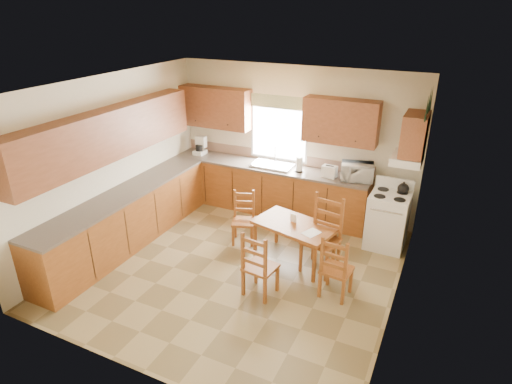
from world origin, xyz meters
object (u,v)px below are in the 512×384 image
at_px(chair_near_right, 337,266).
at_px(chair_far_right, 321,237).
at_px(dining_table, 294,242).
at_px(chair_near_left, 260,263).
at_px(stove, 387,221).
at_px(microwave, 357,172).
at_px(chair_far_left, 243,218).

distance_m(chair_near_right, chair_far_right, 0.62).
bearing_deg(dining_table, chair_near_left, -83.76).
xyz_separation_m(stove, chair_near_right, (-0.38, -1.62, 0.01)).
bearing_deg(chair_near_left, chair_near_right, -149.52).
xyz_separation_m(chair_near_left, chair_far_right, (0.56, 0.88, 0.09)).
bearing_deg(stove, microwave, 152.43).
xyz_separation_m(chair_near_right, chair_far_left, (-1.77, 0.72, -0.03)).
bearing_deg(microwave, chair_near_left, -119.54).
distance_m(stove, chair_far_left, 2.33).
height_order(dining_table, chair_near_left, chair_near_left).
relative_size(dining_table, chair_far_left, 1.37).
relative_size(chair_near_left, chair_near_right, 1.05).
relative_size(stove, dining_table, 0.75).
bearing_deg(chair_near_left, chair_far_left, -46.58).
distance_m(microwave, chair_far_left, 2.06).
xyz_separation_m(dining_table, chair_near_left, (-0.12, -0.95, 0.16)).
bearing_deg(chair_far_left, dining_table, -30.93).
distance_m(microwave, chair_far_right, 1.58).
bearing_deg(chair_near_right, stove, -98.06).
relative_size(dining_table, chair_near_right, 1.29).
height_order(stove, dining_table, stove).
bearing_deg(microwave, stove, -42.49).
distance_m(stove, microwave, 0.96).
xyz_separation_m(stove, microwave, (-0.64, 0.35, 0.62)).
bearing_deg(chair_far_left, chair_near_right, -42.76).
bearing_deg(dining_table, stove, 55.48).
bearing_deg(chair_near_right, dining_table, -28.72).
height_order(microwave, chair_far_left, microwave).
bearing_deg(microwave, chair_far_left, -154.02).
relative_size(dining_table, chair_near_left, 1.24).
height_order(stove, chair_far_left, stove).
relative_size(dining_table, chair_far_right, 1.05).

